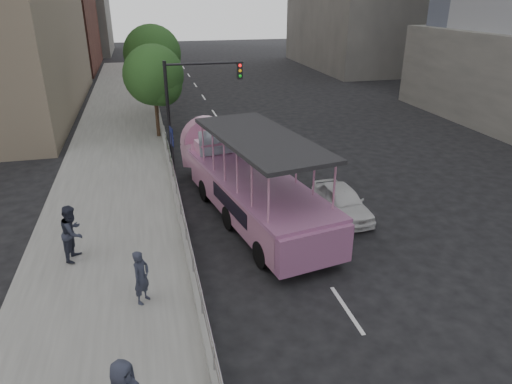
# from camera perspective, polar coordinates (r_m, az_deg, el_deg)

# --- Properties ---
(ground) EXTENTS (160.00, 160.00, 0.00)m
(ground) POSITION_cam_1_polar(r_m,az_deg,el_deg) (14.93, 4.51, -10.41)
(ground) COLOR black
(sidewalk) EXTENTS (5.50, 80.00, 0.30)m
(sidewalk) POSITION_cam_1_polar(r_m,az_deg,el_deg) (23.25, -17.07, 1.91)
(sidewalk) COLOR #9C9C97
(sidewalk) RESTS_ON ground
(kerb_wall) EXTENTS (0.24, 30.00, 0.36)m
(kerb_wall) POSITION_cam_1_polar(r_m,az_deg,el_deg) (15.82, -8.61, -6.46)
(kerb_wall) COLOR #A1A19C
(kerb_wall) RESTS_ON sidewalk
(guardrail) EXTENTS (0.07, 22.00, 0.71)m
(guardrail) POSITION_cam_1_polar(r_m,az_deg,el_deg) (15.50, -8.75, -4.33)
(guardrail) COLOR #9D9CA0
(guardrail) RESTS_ON kerb_wall
(duck_boat) EXTENTS (4.52, 11.13, 3.60)m
(duck_boat) POSITION_cam_1_polar(r_m,az_deg,el_deg) (18.53, -1.37, 1.40)
(duck_boat) COLOR black
(duck_boat) RESTS_ON ground
(car) EXTENTS (1.56, 3.68, 1.24)m
(car) POSITION_cam_1_polar(r_m,az_deg,el_deg) (18.73, 10.68, -1.14)
(car) COLOR white
(car) RESTS_ON ground
(pedestrian_near) EXTENTS (0.66, 0.70, 1.61)m
(pedestrian_near) POSITION_cam_1_polar(r_m,az_deg,el_deg) (13.25, -14.14, -10.28)
(pedestrian_near) COLOR #2B2F3F
(pedestrian_near) RESTS_ON sidewalk
(pedestrian_mid) EXTENTS (0.94, 1.08, 1.89)m
(pedestrian_mid) POSITION_cam_1_polar(r_m,az_deg,el_deg) (15.91, -21.94, -4.71)
(pedestrian_mid) COLOR #2B2F3F
(pedestrian_mid) RESTS_ON sidewalk
(parking_sign) EXTENTS (0.13, 0.60, 2.68)m
(parking_sign) POSITION_cam_1_polar(r_m,az_deg,el_deg) (21.79, -10.40, 5.45)
(parking_sign) COLOR black
(parking_sign) RESTS_ON ground
(traffic_signal) EXTENTS (4.20, 0.32, 5.20)m
(traffic_signal) POSITION_cam_1_polar(r_m,az_deg,el_deg) (24.79, -8.29, 12.11)
(traffic_signal) COLOR black
(traffic_signal) RESTS_ON ground
(street_tree_near) EXTENTS (3.52, 3.52, 5.72)m
(street_tree_near) POSITION_cam_1_polar(r_m,az_deg,el_deg) (28.00, -12.46, 13.79)
(street_tree_near) COLOR #362518
(street_tree_near) RESTS_ON ground
(street_tree_far) EXTENTS (3.97, 3.97, 6.45)m
(street_tree_far) POSITION_cam_1_polar(r_m,az_deg,el_deg) (33.88, -12.62, 16.23)
(street_tree_far) COLOR #362518
(street_tree_far) RESTS_ON ground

